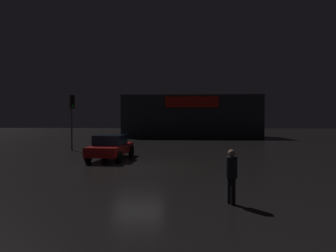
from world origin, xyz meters
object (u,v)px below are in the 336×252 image
store_building (191,117)px  pedestrian (231,173)px  car_near (111,147)px  traffic_signal_opposite (72,109)px

store_building → pedestrian: 30.25m
store_building → car_near: (-5.72, -21.57, -2.06)m
car_near → pedestrian: (5.76, -8.63, 0.15)m
traffic_signal_opposite → car_near: size_ratio=1.00×
traffic_signal_opposite → car_near: 6.71m
car_near → pedestrian: bearing=-56.2°
traffic_signal_opposite → car_near: bearing=-46.9°
store_building → car_near: size_ratio=4.24×
traffic_signal_opposite → pedestrian: (10.02, -13.17, -2.34)m
pedestrian → store_building: bearing=90.1°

